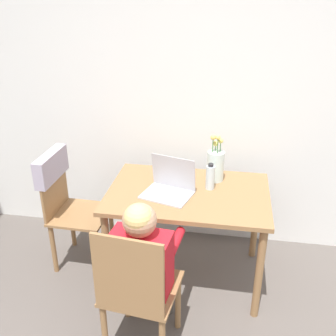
% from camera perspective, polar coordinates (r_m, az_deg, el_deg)
% --- Properties ---
extents(wall_back, '(6.40, 0.05, 2.50)m').
position_cam_1_polar(wall_back, '(3.01, 8.53, 10.65)').
color(wall_back, white).
rests_on(wall_back, ground_plane).
extents(dining_table, '(1.09, 0.74, 0.71)m').
position_cam_1_polar(dining_table, '(2.72, 2.91, -5.14)').
color(dining_table, olive).
rests_on(dining_table, ground_plane).
extents(chair_occupied, '(0.44, 0.44, 0.89)m').
position_cam_1_polar(chair_occupied, '(2.27, -4.44, -17.51)').
color(chair_occupied, olive).
rests_on(chair_occupied, ground_plane).
extents(chair_spare, '(0.44, 0.41, 0.90)m').
position_cam_1_polar(chair_spare, '(3.00, -14.95, -3.33)').
color(chair_spare, olive).
rests_on(chair_spare, ground_plane).
extents(person_seated, '(0.38, 0.45, 0.98)m').
position_cam_1_polar(person_seated, '(2.25, -3.50, -12.48)').
color(person_seated, red).
rests_on(person_seated, ground_plane).
extents(laptop, '(0.37, 0.32, 0.25)m').
position_cam_1_polar(laptop, '(2.63, 0.23, -2.53)').
color(laptop, '#B2B2B7').
rests_on(laptop, dining_table).
extents(flower_vase, '(0.12, 0.12, 0.35)m').
position_cam_1_polar(flower_vase, '(2.80, 6.91, 0.51)').
color(flower_vase, silver).
rests_on(flower_vase, dining_table).
extents(water_bottle, '(0.06, 0.06, 0.19)m').
position_cam_1_polar(water_bottle, '(2.69, 6.15, -1.31)').
color(water_bottle, silver).
rests_on(water_bottle, dining_table).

